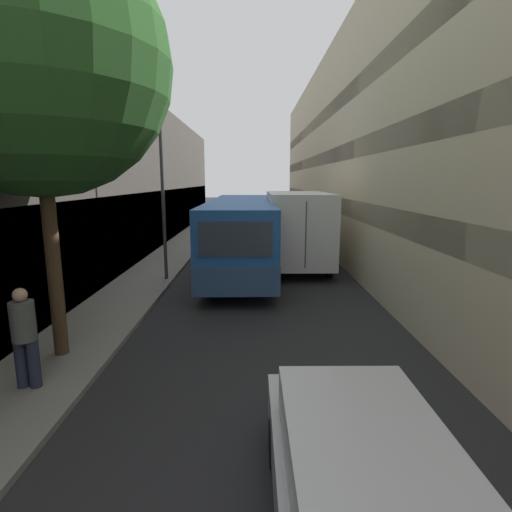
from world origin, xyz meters
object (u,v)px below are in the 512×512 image
Objects in this scene: box_truck at (296,227)px; pedestrian at (24,335)px; street_lamp at (161,148)px; panel_van at (246,214)px; bus at (242,232)px; car_hatchback at (362,488)px; street_tree_left at (34,60)px.

box_truck is 12.08m from pedestrian.
box_truck is 1.06× the size of street_lamp.
panel_van is at bearing 80.79° from street_lamp.
pedestrian is at bearing -97.93° from panel_van.
street_lamp is (-2.70, -2.31, 3.23)m from bus.
car_hatchback is 0.51× the size of street_tree_left.
street_tree_left is at bearing -111.91° from bus.
box_truck is 6.54m from street_lamp.
street_lamp is (-4.26, 10.84, 4.07)m from car_hatchback.
bus is (-1.56, 13.15, 0.83)m from car_hatchback.
pedestrian is (-5.74, -10.62, -0.61)m from box_truck.
bus is at bearing 96.76° from car_hatchback.
car_hatchback is 2.36× the size of pedestrian.
box_truck reaches higher than panel_van.
street_tree_left reaches higher than panel_van.
bus reaches higher than pedestrian.
street_lamp is at bearing 84.75° from pedestrian.
car_hatchback is 0.59× the size of box_truck.
panel_van is 2.63× the size of pedestrian.
street_tree_left is at bearing -98.64° from panel_van.
pedestrian is 8.66m from street_lamp.
pedestrian is at bearing 148.54° from car_hatchback.
panel_van is 0.70× the size of street_lamp.
car_hatchback is 8.45m from street_tree_left.
car_hatchback is at bearing -86.55° from panel_van.
panel_van reaches higher than car_hatchback.
street_tree_left is at bearing -122.27° from box_truck.
car_hatchback is at bearing -83.24° from bus.
bus is 10.68m from pedestrian.
bus is 1.62× the size of box_truck.
car_hatchback is at bearing -68.54° from street_lamp.
street_tree_left reaches higher than bus.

